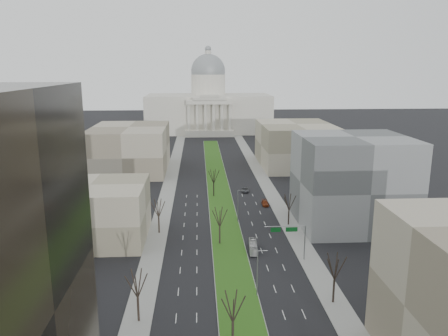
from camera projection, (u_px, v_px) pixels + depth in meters
name	position (u px, v px, depth m)	size (l,w,h in m)	color
ground	(220.00, 196.00, 144.27)	(600.00, 600.00, 0.00)	black
median	(220.00, 197.00, 143.26)	(8.00, 222.03, 0.20)	#999993
sidewalk_left	(160.00, 223.00, 118.94)	(5.00, 330.00, 0.15)	gray
sidewalk_right	(287.00, 221.00, 120.94)	(5.00, 330.00, 0.15)	gray
capitol	(208.00, 107.00, 286.06)	(80.00, 46.00, 55.00)	beige
building_beige_left	(92.00, 212.00, 106.76)	(26.00, 22.00, 14.00)	gray
building_grey_right	(352.00, 181.00, 116.28)	(28.00, 26.00, 24.00)	#595C5E
building_far_left	(130.00, 149.00, 179.13)	(30.00, 40.00, 18.00)	gray
building_far_right	(296.00, 145.00, 188.01)	(30.00, 40.00, 18.00)	gray
tree_left_mid	(137.00, 283.00, 71.68)	(5.40, 5.40, 9.72)	black
tree_left_far	(158.00, 208.00, 110.62)	(5.28, 5.28, 9.50)	black
tree_right_mid	(335.00, 266.00, 77.51)	(5.52, 5.52, 9.94)	black
tree_right_far	(289.00, 202.00, 116.55)	(5.04, 5.04, 9.07)	black
tree_median_a	(233.00, 306.00, 64.78)	(5.40, 5.40, 9.72)	black
tree_median_b	(220.00, 217.00, 103.67)	(5.40, 5.40, 9.72)	black
tree_median_c	(214.00, 176.00, 142.57)	(5.40, 5.40, 9.72)	black
streetlamp_median_b	(258.00, 272.00, 80.19)	(1.90, 0.20, 9.16)	gray
streetlamp_median_c	(238.00, 205.00, 119.09)	(1.90, 0.20, 9.16)	gray
mast_arm_signs	(293.00, 234.00, 95.07)	(9.12, 0.24, 8.09)	gray
car_black	(254.00, 247.00, 101.42)	(1.61, 4.63, 1.52)	black
car_red	(265.00, 203.00, 134.61)	(1.94, 4.78, 1.39)	maroon
car_grey_far	(245.00, 190.00, 149.18)	(2.23, 4.84, 1.35)	#45464C
box_van	(253.00, 247.00, 101.13)	(1.77, 7.54, 2.10)	silver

